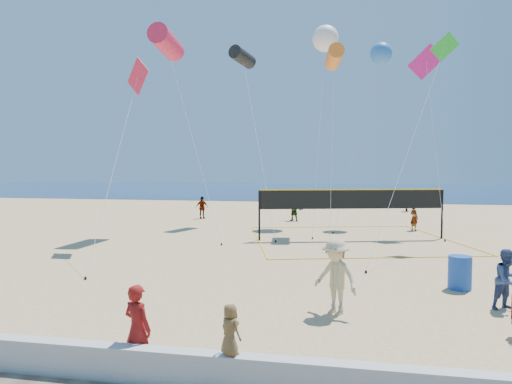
# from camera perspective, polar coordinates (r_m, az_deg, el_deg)

# --- Properties ---
(ground) EXTENTS (120.00, 120.00, 0.00)m
(ground) POSITION_cam_1_polar(r_m,az_deg,el_deg) (10.98, 0.41, -16.53)
(ground) COLOR #DAB57B
(ground) RESTS_ON ground
(ocean) EXTENTS (140.00, 50.00, 0.03)m
(ocean) POSITION_cam_1_polar(r_m,az_deg,el_deg) (72.28, 9.21, 0.25)
(ocean) COLOR #10244D
(ocean) RESTS_ON ground
(seawall) EXTENTS (32.00, 0.30, 0.60)m
(seawall) POSITION_cam_1_polar(r_m,az_deg,el_deg) (8.14, -3.64, -21.53)
(seawall) COLOR silver
(seawall) RESTS_ON ground
(woman) EXTENTS (0.69, 0.57, 1.61)m
(woman) POSITION_cam_1_polar(r_m,az_deg,el_deg) (8.77, -14.60, -16.22)
(woman) COLOR maroon
(woman) RESTS_ON ground
(toddler) EXTENTS (0.49, 0.46, 0.85)m
(toddler) POSITION_cam_1_polar(r_m,az_deg,el_deg) (7.85, -3.24, -16.79)
(toddler) COLOR brown
(toddler) RESTS_ON seawall
(bystander_a) EXTENTS (0.95, 0.87, 1.57)m
(bystander_a) POSITION_cam_1_polar(r_m,az_deg,el_deg) (13.66, 28.92, -9.54)
(bystander_a) COLOR navy
(bystander_a) RESTS_ON ground
(bystander_b) EXTENTS (1.41, 1.27, 1.89)m
(bystander_b) POSITION_cam_1_polar(r_m,az_deg,el_deg) (11.78, 9.93, -10.39)
(bystander_b) COLOR tan
(bystander_b) RESTS_ON ground
(far_person_0) EXTENTS (0.97, 0.86, 1.57)m
(far_person_0) POSITION_cam_1_polar(r_m,az_deg,el_deg) (32.60, -6.78, -1.95)
(far_person_0) COLOR gray
(far_person_0) RESTS_ON ground
(far_person_1) EXTENTS (1.48, 0.89, 1.52)m
(far_person_1) POSITION_cam_1_polar(r_m,az_deg,el_deg) (31.22, 4.78, -2.21)
(far_person_1) COLOR gray
(far_person_1) RESTS_ON ground
(far_person_2) EXTENTS (0.61, 0.66, 1.51)m
(far_person_2) POSITION_cam_1_polar(r_m,az_deg,el_deg) (27.87, 19.15, -3.05)
(far_person_2) COLOR gray
(far_person_2) RESTS_ON ground
(far_person_3) EXTENTS (0.81, 0.69, 1.47)m
(far_person_3) POSITION_cam_1_polar(r_m,az_deg,el_deg) (40.40, 2.68, -1.01)
(far_person_3) COLOR gray
(far_person_3) RESTS_ON ground
(far_person_4) EXTENTS (0.80, 1.15, 1.62)m
(far_person_4) POSITION_cam_1_polar(r_m,az_deg,el_deg) (39.53, 18.42, -1.15)
(far_person_4) COLOR gray
(far_person_4) RESTS_ON ground
(trash_barrel) EXTENTS (0.88, 0.88, 1.01)m
(trash_barrel) POSITION_cam_1_polar(r_m,az_deg,el_deg) (15.27, 24.12, -9.17)
(trash_barrel) COLOR #1844A1
(trash_barrel) RESTS_ON ground
(volleyball_net) EXTENTS (11.71, 11.60, 2.57)m
(volleyball_net) POSITION_cam_1_polar(r_m,az_deg,el_deg) (23.54, 11.92, -1.56)
(volleyball_net) COLOR black
(volleyball_net) RESTS_ON ground
(kite_0) EXTENTS (4.62, 4.87, 11.23)m
(kite_0) POSITION_cam_1_polar(r_m,az_deg,el_deg) (26.69, -11.13, 17.84)
(kite_0) COLOR #CA2144
(kite_0) RESTS_ON ground
(kite_1) EXTENTS (4.11, 8.81, 11.43)m
(kite_1) POSITION_cam_1_polar(r_m,az_deg,el_deg) (31.01, -1.70, 16.49)
(kite_1) COLOR black
(kite_1) RESTS_ON ground
(kite_2) EXTENTS (1.18, 5.97, 10.42)m
(kite_2) POSITION_cam_1_polar(r_m,az_deg,el_deg) (27.02, 9.75, 16.28)
(kite_2) COLOR orange
(kite_2) RESTS_ON ground
(kite_3) EXTENTS (1.94, 7.10, 8.74)m
(kite_3) POSITION_cam_1_polar(r_m,az_deg,el_deg) (22.10, -14.79, 12.93)
(kite_3) COLOR red
(kite_3) RESTS_ON ground
(kite_4) EXTENTS (4.56, 7.08, 10.00)m
(kite_4) POSITION_cam_1_polar(r_m,az_deg,el_deg) (23.33, 21.98, 14.89)
(kite_4) COLOR green
(kite_4) RESTS_ON ground
(kite_5) EXTENTS (1.96, 3.28, 10.43)m
(kite_5) POSITION_cam_1_polar(r_m,az_deg,el_deg) (27.53, 20.55, 14.27)
(kite_5) COLOR #D21A80
(kite_5) RESTS_ON ground
(kite_6) EXTENTS (2.15, 8.35, 12.87)m
(kite_6) POSITION_cam_1_polar(r_m,az_deg,el_deg) (31.59, 8.67, 18.43)
(kite_6) COLOR white
(kite_6) RESTS_ON ground
(kite_7) EXTENTS (3.70, 5.92, 11.58)m
(kite_7) POSITION_cam_1_polar(r_m,az_deg,el_deg) (31.28, 15.35, 16.37)
(kite_7) COLOR blue
(kite_7) RESTS_ON ground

